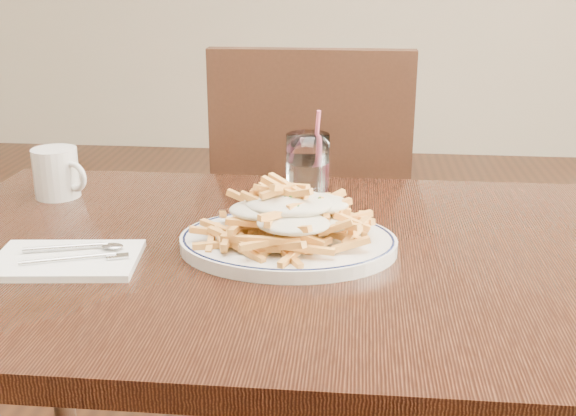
# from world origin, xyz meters

# --- Properties ---
(table) EXTENTS (1.20, 0.80, 0.75)m
(table) POSITION_xyz_m (0.00, 0.00, 0.67)
(table) COLOR black
(table) RESTS_ON ground
(chair_far) EXTENTS (0.47, 0.47, 1.00)m
(chair_far) POSITION_xyz_m (0.02, 0.65, 0.57)
(chair_far) COLOR black
(chair_far) RESTS_ON ground
(fries_plate) EXTENTS (0.36, 0.32, 0.02)m
(fries_plate) POSITION_xyz_m (0.02, -0.01, 0.76)
(fries_plate) COLOR white
(fries_plate) RESTS_ON table
(loaded_fries) EXTENTS (0.30, 0.26, 0.08)m
(loaded_fries) POSITION_xyz_m (0.02, -0.01, 0.81)
(loaded_fries) COLOR #EEA648
(loaded_fries) RESTS_ON fries_plate
(napkin) EXTENTS (0.23, 0.16, 0.01)m
(napkin) POSITION_xyz_m (-0.31, -0.10, 0.76)
(napkin) COLOR white
(napkin) RESTS_ON table
(cutlery) EXTENTS (0.18, 0.11, 0.01)m
(cutlery) POSITION_xyz_m (-0.31, -0.09, 0.76)
(cutlery) COLOR silver
(cutlery) RESTS_ON napkin
(water_glass) EXTENTS (0.08, 0.08, 0.18)m
(water_glass) POSITION_xyz_m (0.04, 0.24, 0.81)
(water_glass) COLOR white
(water_glass) RESTS_ON table
(coffee_mug) EXTENTS (0.12, 0.09, 0.10)m
(coffee_mug) POSITION_xyz_m (-0.44, 0.22, 0.80)
(coffee_mug) COLOR white
(coffee_mug) RESTS_ON table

